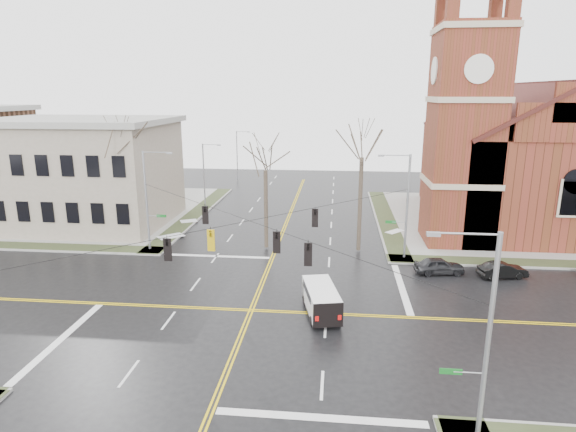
# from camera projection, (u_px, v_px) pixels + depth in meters

# --- Properties ---
(ground) EXTENTS (120.00, 120.00, 0.00)m
(ground) POSITION_uv_depth(u_px,v_px,m) (251.00, 310.00, 32.12)
(ground) COLOR black
(ground) RESTS_ON ground
(sidewalks) EXTENTS (80.00, 80.00, 0.17)m
(sidewalks) POSITION_uv_depth(u_px,v_px,m) (251.00, 309.00, 32.10)
(sidewalks) COLOR gray
(sidewalks) RESTS_ON ground
(road_markings) EXTENTS (100.00, 100.00, 0.01)m
(road_markings) POSITION_uv_depth(u_px,v_px,m) (251.00, 310.00, 32.11)
(road_markings) COLOR gold
(road_markings) RESTS_ON ground
(church) EXTENTS (24.28, 27.48, 27.50)m
(church) POSITION_uv_depth(u_px,v_px,m) (518.00, 147.00, 51.44)
(church) COLOR #602E19
(church) RESTS_ON ground
(civic_building_a) EXTENTS (18.00, 14.00, 11.00)m
(civic_building_a) POSITION_uv_depth(u_px,v_px,m) (83.00, 174.00, 52.18)
(civic_building_a) COLOR gray
(civic_building_a) RESTS_ON ground
(signal_pole_ne) EXTENTS (2.75, 0.22, 9.00)m
(signal_pole_ne) POSITION_uv_depth(u_px,v_px,m) (405.00, 204.00, 40.84)
(signal_pole_ne) COLOR gray
(signal_pole_ne) RESTS_ON ground
(signal_pole_nw) EXTENTS (2.75, 0.22, 9.00)m
(signal_pole_nw) POSITION_uv_depth(u_px,v_px,m) (148.00, 198.00, 43.08)
(signal_pole_nw) COLOR gray
(signal_pole_nw) RESTS_ON ground
(signal_pole_se) EXTENTS (2.75, 0.22, 9.00)m
(signal_pole_se) POSITION_uv_depth(u_px,v_px,m) (484.00, 336.00, 18.69)
(signal_pole_se) COLOR gray
(signal_pole_se) RESTS_ON ground
(span_wires) EXTENTS (23.02, 23.02, 0.03)m
(span_wires) POSITION_uv_depth(u_px,v_px,m) (249.00, 221.00, 30.57)
(span_wires) COLOR black
(span_wires) RESTS_ON ground
(traffic_signals) EXTENTS (8.21, 8.26, 1.30)m
(traffic_signals) POSITION_uv_depth(u_px,v_px,m) (248.00, 235.00, 30.11)
(traffic_signals) COLOR black
(traffic_signals) RESTS_ON ground
(streetlight_north_a) EXTENTS (2.30, 0.20, 8.00)m
(streetlight_north_a) POSITION_uv_depth(u_px,v_px,m) (205.00, 173.00, 59.03)
(streetlight_north_a) COLOR gray
(streetlight_north_a) RESTS_ON ground
(streetlight_north_b) EXTENTS (2.30, 0.20, 8.00)m
(streetlight_north_b) POSITION_uv_depth(u_px,v_px,m) (238.00, 153.00, 78.29)
(streetlight_north_b) COLOR gray
(streetlight_north_b) RESTS_ON ground
(cargo_van) EXTENTS (2.86, 5.10, 1.83)m
(cargo_van) POSITION_uv_depth(u_px,v_px,m) (321.00, 297.00, 31.52)
(cargo_van) COLOR white
(cargo_van) RESTS_ON ground
(parked_car_a) EXTENTS (4.07, 2.03, 1.33)m
(parked_car_a) POSITION_uv_depth(u_px,v_px,m) (439.00, 266.00, 38.45)
(parked_car_a) COLOR black
(parked_car_a) RESTS_ON ground
(parked_car_b) EXTENTS (3.97, 2.13, 1.24)m
(parked_car_b) POSITION_uv_depth(u_px,v_px,m) (503.00, 270.00, 37.63)
(parked_car_b) COLOR black
(parked_car_b) RESTS_ON ground
(tree_nw_far) EXTENTS (4.00, 4.00, 12.81)m
(tree_nw_far) POSITION_uv_depth(u_px,v_px,m) (119.00, 147.00, 44.13)
(tree_nw_far) COLOR #352B22
(tree_nw_far) RESTS_ON ground
(tree_nw_near) EXTENTS (4.00, 4.00, 10.79)m
(tree_nw_near) POSITION_uv_depth(u_px,v_px,m) (265.00, 165.00, 42.85)
(tree_nw_near) COLOR #352B22
(tree_nw_near) RESTS_ON ground
(tree_ne) EXTENTS (4.00, 4.00, 12.69)m
(tree_ne) POSITION_uv_depth(u_px,v_px,m) (362.00, 151.00, 41.72)
(tree_ne) COLOR #352B22
(tree_ne) RESTS_ON ground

